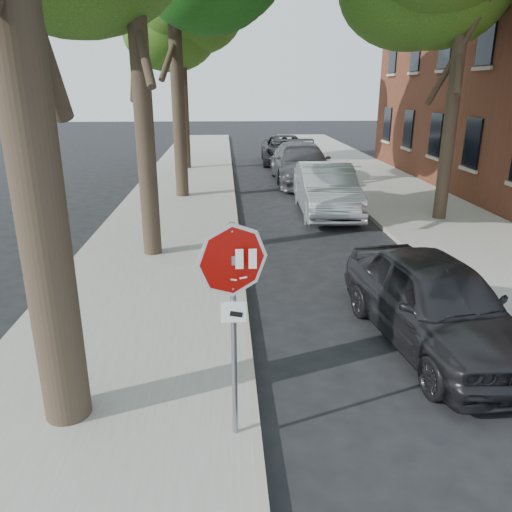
{
  "coord_description": "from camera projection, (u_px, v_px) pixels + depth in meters",
  "views": [
    {
      "loc": [
        -0.76,
        -5.0,
        4.05
      ],
      "look_at": [
        -0.4,
        0.88,
        2.05
      ],
      "focal_mm": 35.0,
      "sensor_mm": 36.0,
      "label": 1
    }
  ],
  "objects": [
    {
      "name": "curb_left",
      "position": [
        235.0,
        208.0,
        17.37
      ],
      "size": [
        0.12,
        55.0,
        0.13
      ],
      "primitive_type": "cube",
      "color": "#9E9384",
      "rests_on": "ground"
    },
    {
      "name": "car_c",
      "position": [
        301.0,
        163.0,
        22.03
      ],
      "size": [
        2.41,
        5.91,
        1.71
      ],
      "primitive_type": "imported",
      "rotation": [
        0.0,
        0.0,
        -0.0
      ],
      "color": "#48484D",
      "rests_on": "ground"
    },
    {
      "name": "stop_sign",
      "position": [
        233.0,
        292.0,
        5.38
      ],
      "size": [
        0.76,
        0.34,
        2.61
      ],
      "color": "gray",
      "rests_on": "sidewalk_left"
    },
    {
      "name": "curb_right",
      "position": [
        359.0,
        206.0,
        17.63
      ],
      "size": [
        0.12,
        55.0,
        0.13
      ],
      "primitive_type": "cube",
      "color": "#9E9384",
      "rests_on": "ground"
    },
    {
      "name": "sidewalk_left",
      "position": [
        175.0,
        209.0,
        17.25
      ],
      "size": [
        4.0,
        55.0,
        0.12
      ],
      "primitive_type": "cube",
      "color": "gray",
      "rests_on": "ground"
    },
    {
      "name": "car_a",
      "position": [
        435.0,
        302.0,
        8.07
      ],
      "size": [
        2.29,
        4.57,
        1.49
      ],
      "primitive_type": "imported",
      "rotation": [
        0.0,
        0.0,
        0.12
      ],
      "color": "black",
      "rests_on": "ground"
    },
    {
      "name": "sidewalk_right",
      "position": [
        416.0,
        205.0,
        17.75
      ],
      "size": [
        4.0,
        55.0,
        0.12
      ],
      "primitive_type": "cube",
      "color": "gray",
      "rests_on": "ground"
    },
    {
      "name": "car_b",
      "position": [
        326.0,
        189.0,
        16.62
      ],
      "size": [
        1.92,
        5.03,
        1.64
      ],
      "primitive_type": "imported",
      "rotation": [
        0.0,
        0.0,
        -0.04
      ],
      "color": "#A7A8AF",
      "rests_on": "ground"
    },
    {
      "name": "tree_far",
      "position": [
        180.0,
        17.0,
        23.55
      ],
      "size": [
        5.29,
        4.91,
        9.33
      ],
      "color": "black",
      "rests_on": "sidewalk_left"
    },
    {
      "name": "car_d",
      "position": [
        285.0,
        150.0,
        27.72
      ],
      "size": [
        2.79,
        5.58,
        1.52
      ],
      "primitive_type": "imported",
      "rotation": [
        0.0,
        0.0,
        -0.05
      ],
      "color": "black",
      "rests_on": "ground"
    },
    {
      "name": "ground",
      "position": [
        293.0,
        438.0,
        6.07
      ],
      "size": [
        120.0,
        120.0,
        0.0
      ],
      "primitive_type": "plane",
      "color": "black",
      "rests_on": "ground"
    }
  ]
}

